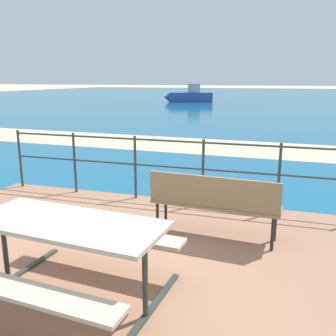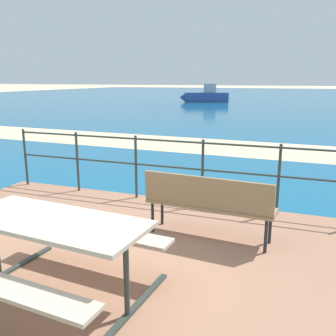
# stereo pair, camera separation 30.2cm
# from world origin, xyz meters

# --- Properties ---
(ground_plane) EXTENTS (240.00, 240.00, 0.00)m
(ground_plane) POSITION_xyz_m (0.00, 0.00, 0.00)
(ground_plane) COLOR beige
(patio_paving) EXTENTS (6.40, 5.20, 0.06)m
(patio_paving) POSITION_xyz_m (0.00, 0.00, 0.03)
(patio_paving) COLOR #996B51
(patio_paving) RESTS_ON ground
(sea_water) EXTENTS (90.00, 90.00, 0.01)m
(sea_water) POSITION_xyz_m (0.00, 40.00, 0.01)
(sea_water) COLOR #145B84
(sea_water) RESTS_ON ground
(beach_strip) EXTENTS (54.06, 4.30, 0.01)m
(beach_strip) POSITION_xyz_m (0.00, 8.12, 0.01)
(beach_strip) COLOR beige
(beach_strip) RESTS_ON ground
(picnic_table) EXTENTS (1.90, 1.62, 0.78)m
(picnic_table) POSITION_xyz_m (-0.01, -0.54, 0.65)
(picnic_table) COLOR #BCAD93
(picnic_table) RESTS_ON patio_paving
(park_bench) EXTENTS (1.68, 0.53, 0.86)m
(park_bench) POSITION_xyz_m (1.01, 1.19, 0.59)
(park_bench) COLOR #8C704C
(park_bench) RESTS_ON patio_paving
(railing_fence) EXTENTS (5.94, 0.04, 1.09)m
(railing_fence) POSITION_xyz_m (0.00, 2.46, 0.74)
(railing_fence) COLOR #2D3833
(railing_fence) RESTS_ON patio_paving
(boat_near) EXTENTS (4.48, 2.30, 1.66)m
(boat_near) POSITION_xyz_m (-6.70, 30.14, 0.54)
(boat_near) COLOR #2D478C
(boat_near) RESTS_ON sea_water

